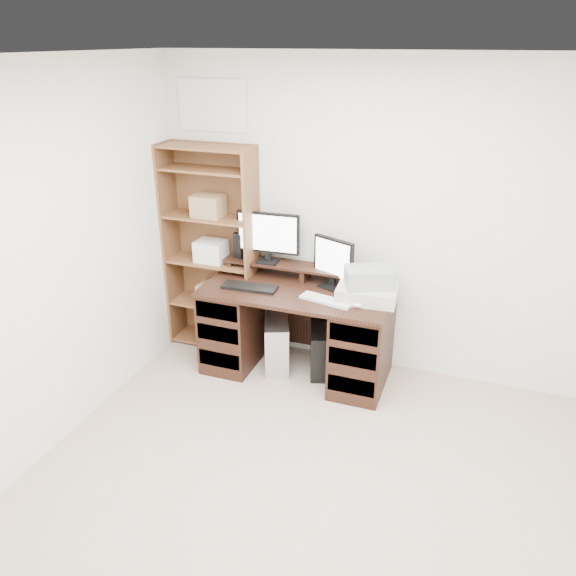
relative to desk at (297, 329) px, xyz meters
The scene contains 14 objects.
room 1.92m from the desk, 73.10° to the right, with size 3.54×4.04×2.54m.
desk is the anchor object (origin of this frame).
riser_shelf 0.50m from the desk, 90.00° to the left, with size 1.40×0.22×0.12m.
monitor_wide 0.81m from the desk, 148.31° to the left, with size 0.53×0.14×0.42m.
monitor_small 0.65m from the desk, 29.92° to the left, with size 0.36×0.20×0.41m.
speaker 0.86m from the desk, 159.45° to the left, with size 0.09×0.09×0.21m, color black.
keyboard_black 0.53m from the desk, 161.86° to the right, with size 0.44×0.15×0.02m, color black.
keyboard_white 0.49m from the desk, 26.24° to the right, with size 0.41×0.12×0.02m, color silver.
mouse 0.66m from the desk, 16.15° to the right, with size 0.09×0.06×0.04m, color silver.
printer 0.70m from the desk, ahead, with size 0.44×0.33×0.11m, color beige.
basket 0.78m from the desk, ahead, with size 0.34×0.24×0.14m, color #90969A.
tower_silver 0.25m from the desk, behind, with size 0.19×0.44×0.44m, color #B7BABE.
tower_black 0.28m from the desk, 16.85° to the left, with size 0.28×0.43×0.40m.
bookshelf 1.02m from the desk, 165.94° to the left, with size 0.80×0.30×1.80m.
Camera 1 is at (0.82, -2.19, 2.58)m, focal length 35.00 mm.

